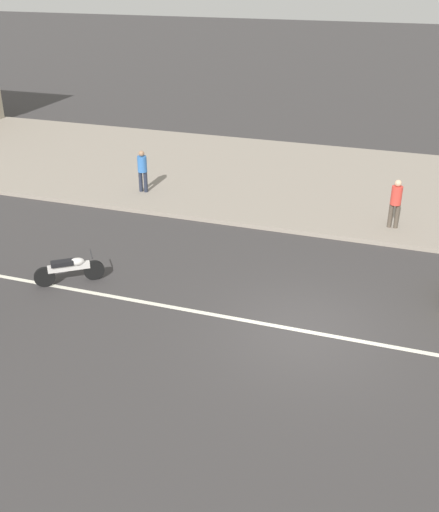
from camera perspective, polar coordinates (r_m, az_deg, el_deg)
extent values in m
plane|color=#383535|center=(14.39, 8.08, -7.10)|extent=(160.00, 160.00, 0.00)
cube|color=silver|center=(14.39, 8.08, -7.09)|extent=(50.40, 0.14, 0.01)
cube|color=gray|center=(23.68, 13.11, 6.46)|extent=(68.00, 10.00, 0.15)
cylinder|color=black|center=(16.67, -11.86, -1.33)|extent=(0.51, 0.41, 0.56)
cylinder|color=black|center=(16.64, -16.31, -1.93)|extent=(0.51, 0.41, 0.56)
cube|color=silver|center=(16.55, -14.16, -1.02)|extent=(0.98, 0.77, 0.18)
cube|color=black|center=(16.48, -14.77, -0.66)|extent=(0.62, 0.54, 0.12)
ellipsoid|color=silver|center=(16.50, -13.42, -0.54)|extent=(0.46, 0.43, 0.22)
cylinder|color=#232326|center=(16.44, -12.13, 0.20)|extent=(0.35, 0.47, 0.03)
cylinder|color=#4C4238|center=(19.91, 15.97, 3.73)|extent=(0.14, 0.14, 0.79)
cylinder|color=#4C4238|center=(19.90, 16.54, 3.65)|extent=(0.14, 0.14, 0.79)
cylinder|color=#D63D33|center=(19.66, 16.50, 5.56)|extent=(0.34, 0.34, 0.59)
sphere|color=#D6AD89|center=(19.53, 16.66, 6.66)|extent=(0.21, 0.21, 0.21)
cylinder|color=#232838|center=(22.43, -7.51, 7.06)|extent=(0.14, 0.14, 0.77)
cylinder|color=#232838|center=(22.35, -7.05, 7.02)|extent=(0.14, 0.14, 0.77)
cylinder|color=#336BB7|center=(22.18, -7.38, 8.68)|extent=(0.34, 0.34, 0.58)
sphere|color=#997051|center=(22.06, -7.44, 9.65)|extent=(0.21, 0.21, 0.21)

